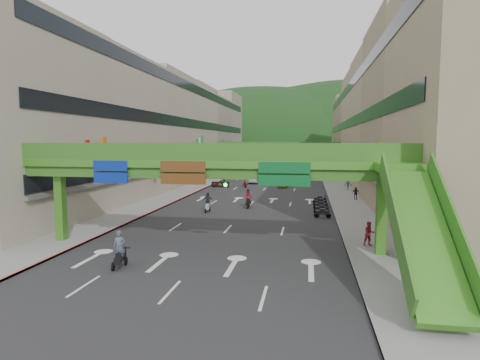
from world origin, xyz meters
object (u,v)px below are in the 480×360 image
(overpass_near, at_px, (221,173))
(car_silver, at_px, (254,179))
(scooter_rider_mid, at_px, (248,198))
(pedestrian_red, at_px, (369,236))
(car_yellow, at_px, (283,183))
(scooter_rider_near, at_px, (119,251))

(overpass_near, distance_m, car_silver, 43.41)
(scooter_rider_mid, distance_m, pedestrian_red, 17.97)
(car_yellow, height_order, pedestrian_red, pedestrian_red)
(scooter_rider_near, xyz_separation_m, pedestrian_red, (14.69, 7.00, -0.20))
(scooter_rider_near, xyz_separation_m, car_silver, (1.40, 47.40, -0.29))
(overpass_near, distance_m, pedestrian_red, 10.95)
(scooter_rider_near, relative_size, car_yellow, 0.60)
(overpass_near, xyz_separation_m, pedestrian_red, (9.69, 2.62, -4.38))
(scooter_rider_mid, relative_size, car_silver, 0.47)
(scooter_rider_near, distance_m, scooter_rider_mid, 22.00)
(overpass_near, height_order, scooter_rider_near, overpass_near)
(scooter_rider_near, xyz_separation_m, car_yellow, (6.66, 41.85, -0.41))
(car_silver, relative_size, pedestrian_red, 2.71)
(scooter_rider_mid, bearing_deg, car_silver, 96.21)
(scooter_rider_near, relative_size, pedestrian_red, 1.31)
(car_yellow, bearing_deg, overpass_near, -83.80)
(overpass_near, bearing_deg, scooter_rider_near, -138.80)
(pedestrian_red, bearing_deg, car_silver, 92.52)
(car_silver, height_order, pedestrian_red, pedestrian_red)
(scooter_rider_mid, distance_m, car_yellow, 20.41)
(scooter_rider_near, height_order, car_silver, scooter_rider_near)
(overpass_near, bearing_deg, scooter_rider_mid, 92.64)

